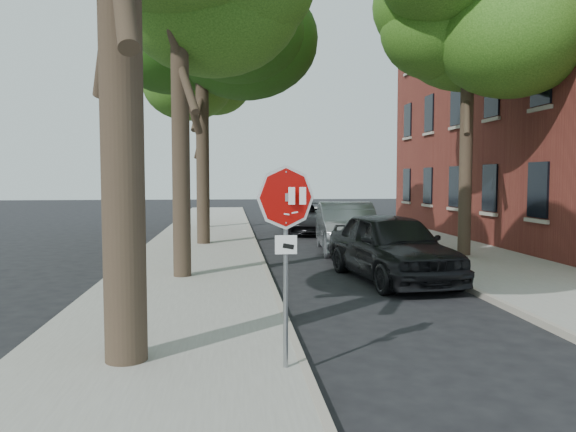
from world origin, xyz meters
The scene contains 12 objects.
ground centered at (0.00, 0.00, 0.00)m, with size 120.00×120.00×0.00m, color black.
sidewalk_left centered at (-2.50, 12.00, 0.06)m, with size 4.00×55.00×0.12m, color gray.
sidewalk_right centered at (6.00, 12.00, 0.06)m, with size 4.00×55.00×0.12m, color gray.
curb_left centered at (-0.45, 12.00, 0.07)m, with size 0.12×55.00×0.13m, color #9E9384.
curb_right centered at (3.95, 12.00, 0.07)m, with size 0.12×55.00×0.13m, color #9E9384.
stop_sign centered at (-0.70, -0.03, 1.95)m, with size 0.76×0.34×2.61m.
tree_mid_b centered at (-2.42, 14.12, 8.00)m, with size 5.88×5.46×10.36m.
tree_far centered at (-2.72, 21.11, 7.21)m, with size 5.29×4.91×9.33m.
tree_right centered at (5.98, 10.11, 7.21)m, with size 5.29×4.91×9.33m.
car_a centered at (2.60, 6.51, 0.86)m, with size 2.03×5.05×1.72m, color black.
car_b centered at (2.60, 11.93, 0.85)m, with size 1.81×5.19×1.71m, color gray.
car_d centered at (2.31, 18.63, 0.71)m, with size 2.37×5.13×1.43m, color black.
Camera 1 is at (-1.40, -7.07, 2.57)m, focal length 35.00 mm.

